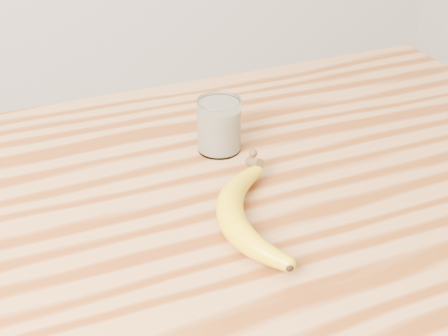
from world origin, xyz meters
name	(u,v)px	position (x,y,z in m)	size (l,w,h in m)	color
table	(244,251)	(0.00, 0.00, 0.77)	(1.20, 0.80, 0.90)	#9F6B3A
smoothie_glass	(219,126)	(0.00, 0.12, 0.94)	(0.07, 0.07, 0.09)	white
banana	(230,216)	(-0.06, -0.09, 0.92)	(0.12, 0.32, 0.04)	gold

